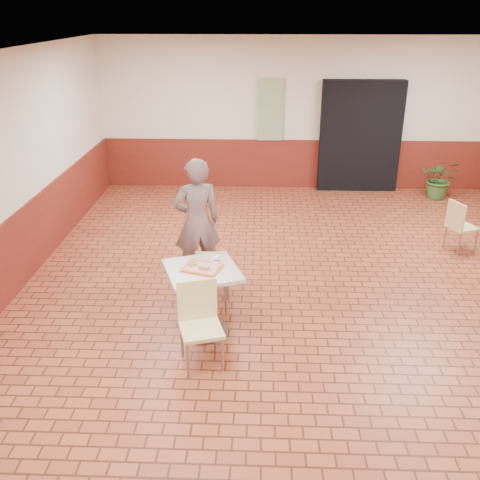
{
  "coord_description": "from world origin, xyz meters",
  "views": [
    {
      "loc": [
        -0.8,
        -5.79,
        3.46
      ],
      "look_at": [
        -1.01,
        -0.03,
        0.95
      ],
      "focal_mm": 40.0,
      "sensor_mm": 36.0,
      "label": 1
    }
  ],
  "objects_px": {
    "ring_donut": "(192,263)",
    "chair_second_left": "(459,224)",
    "main_table": "(203,290)",
    "potted_plant": "(440,179)",
    "chair_main_front": "(200,319)",
    "chair_main_back": "(213,276)",
    "long_john_donut": "(204,268)",
    "customer": "(197,222)",
    "paper_cup": "(216,260)",
    "serving_tray": "(202,268)"
  },
  "relations": [
    {
      "from": "customer",
      "to": "serving_tray",
      "type": "distance_m",
      "value": 1.3
    },
    {
      "from": "customer",
      "to": "long_john_donut",
      "type": "height_order",
      "value": "customer"
    },
    {
      "from": "chair_main_back",
      "to": "main_table",
      "type": "bearing_deg",
      "value": 83.7
    },
    {
      "from": "customer",
      "to": "potted_plant",
      "type": "xyz_separation_m",
      "value": [
        4.35,
        3.64,
        -0.47
      ]
    },
    {
      "from": "long_john_donut",
      "to": "paper_cup",
      "type": "height_order",
      "value": "paper_cup"
    },
    {
      "from": "main_table",
      "to": "chair_main_back",
      "type": "height_order",
      "value": "chair_main_back"
    },
    {
      "from": "customer",
      "to": "serving_tray",
      "type": "xyz_separation_m",
      "value": [
        0.2,
        -1.28,
        -0.04
      ]
    },
    {
      "from": "long_john_donut",
      "to": "chair_main_front",
      "type": "bearing_deg",
      "value": -90.86
    },
    {
      "from": "chair_main_back",
      "to": "long_john_donut",
      "type": "relative_size",
      "value": 6.07
    },
    {
      "from": "ring_donut",
      "to": "paper_cup",
      "type": "xyz_separation_m",
      "value": [
        0.27,
        0.05,
        0.02
      ]
    },
    {
      "from": "serving_tray",
      "to": "long_john_donut",
      "type": "height_order",
      "value": "long_john_donut"
    },
    {
      "from": "main_table",
      "to": "ring_donut",
      "type": "height_order",
      "value": "ring_donut"
    },
    {
      "from": "long_john_donut",
      "to": "main_table",
      "type": "bearing_deg",
      "value": 119.38
    },
    {
      "from": "long_john_donut",
      "to": "chair_second_left",
      "type": "relative_size",
      "value": 0.17
    },
    {
      "from": "main_table",
      "to": "chair_main_front",
      "type": "xyz_separation_m",
      "value": [
        0.02,
        -0.55,
        -0.04
      ]
    },
    {
      "from": "customer",
      "to": "paper_cup",
      "type": "relative_size",
      "value": 21.41
    },
    {
      "from": "main_table",
      "to": "chair_second_left",
      "type": "bearing_deg",
      "value": 33.2
    },
    {
      "from": "main_table",
      "to": "ring_donut",
      "type": "relative_size",
      "value": 7.27
    },
    {
      "from": "serving_tray",
      "to": "potted_plant",
      "type": "height_order",
      "value": "serving_tray"
    },
    {
      "from": "customer",
      "to": "paper_cup",
      "type": "bearing_deg",
      "value": 88.08
    },
    {
      "from": "main_table",
      "to": "customer",
      "type": "relative_size",
      "value": 0.47
    },
    {
      "from": "potted_plant",
      "to": "chair_main_back",
      "type": "bearing_deg",
      "value": -132.89
    },
    {
      "from": "main_table",
      "to": "potted_plant",
      "type": "xyz_separation_m",
      "value": [
        4.16,
        4.93,
        -0.15
      ]
    },
    {
      "from": "serving_tray",
      "to": "potted_plant",
      "type": "bearing_deg",
      "value": 49.85
    },
    {
      "from": "paper_cup",
      "to": "serving_tray",
      "type": "bearing_deg",
      "value": -144.87
    },
    {
      "from": "chair_main_front",
      "to": "ring_donut",
      "type": "xyz_separation_m",
      "value": [
        -0.14,
        0.61,
        0.35
      ]
    },
    {
      "from": "chair_main_front",
      "to": "chair_main_back",
      "type": "bearing_deg",
      "value": 70.62
    },
    {
      "from": "paper_cup",
      "to": "potted_plant",
      "type": "distance_m",
      "value": 6.29
    },
    {
      "from": "paper_cup",
      "to": "chair_second_left",
      "type": "distance_m",
      "value": 4.23
    },
    {
      "from": "serving_tray",
      "to": "paper_cup",
      "type": "xyz_separation_m",
      "value": [
        0.15,
        0.11,
        0.05
      ]
    },
    {
      "from": "long_john_donut",
      "to": "potted_plant",
      "type": "bearing_deg",
      "value": 50.34
    },
    {
      "from": "main_table",
      "to": "long_john_donut",
      "type": "relative_size",
      "value": 6.0
    },
    {
      "from": "chair_main_back",
      "to": "potted_plant",
      "type": "relative_size",
      "value": 1.04
    },
    {
      "from": "serving_tray",
      "to": "ring_donut",
      "type": "bearing_deg",
      "value": 153.02
    },
    {
      "from": "ring_donut",
      "to": "long_john_donut",
      "type": "height_order",
      "value": "long_john_donut"
    },
    {
      "from": "main_table",
      "to": "long_john_donut",
      "type": "height_order",
      "value": "long_john_donut"
    },
    {
      "from": "customer",
      "to": "ring_donut",
      "type": "distance_m",
      "value": 1.23
    },
    {
      "from": "ring_donut",
      "to": "chair_second_left",
      "type": "xyz_separation_m",
      "value": [
        3.79,
        2.34,
        -0.41
      ]
    },
    {
      "from": "chair_main_back",
      "to": "chair_second_left",
      "type": "distance_m",
      "value": 4.07
    },
    {
      "from": "ring_donut",
      "to": "chair_second_left",
      "type": "distance_m",
      "value": 4.47
    },
    {
      "from": "main_table",
      "to": "chair_second_left",
      "type": "xyz_separation_m",
      "value": [
        3.67,
        2.4,
        -0.1
      ]
    },
    {
      "from": "chair_second_left",
      "to": "chair_main_front",
      "type": "bearing_deg",
      "value": 106.22
    },
    {
      "from": "serving_tray",
      "to": "paper_cup",
      "type": "relative_size",
      "value": 4.96
    },
    {
      "from": "main_table",
      "to": "serving_tray",
      "type": "distance_m",
      "value": 0.28
    },
    {
      "from": "customer",
      "to": "chair_second_left",
      "type": "height_order",
      "value": "customer"
    },
    {
      "from": "chair_main_front",
      "to": "paper_cup",
      "type": "bearing_deg",
      "value": 62.0
    },
    {
      "from": "customer",
      "to": "long_john_donut",
      "type": "bearing_deg",
      "value": 81.27
    },
    {
      "from": "main_table",
      "to": "potted_plant",
      "type": "height_order",
      "value": "main_table"
    },
    {
      "from": "potted_plant",
      "to": "main_table",
      "type": "bearing_deg",
      "value": -130.15
    },
    {
      "from": "main_table",
      "to": "serving_tray",
      "type": "relative_size",
      "value": 2.03
    }
  ]
}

